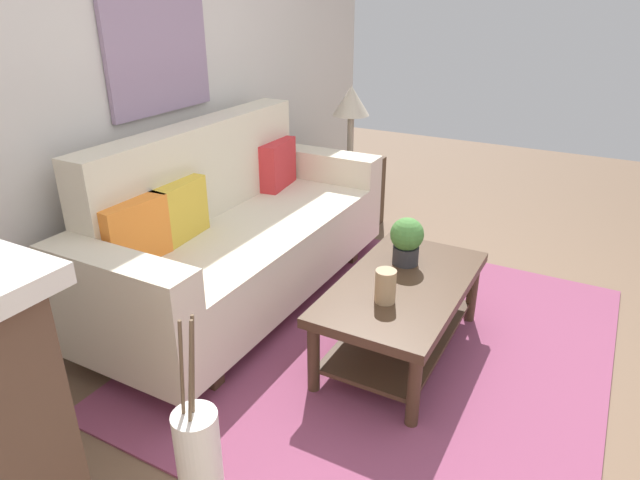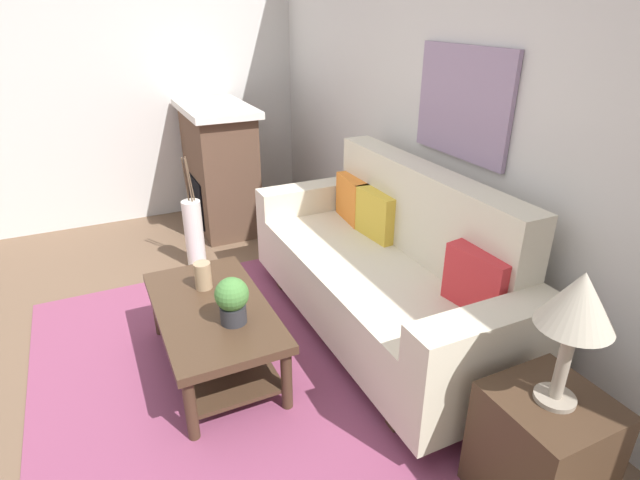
{
  "view_description": "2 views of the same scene",
  "coord_description": "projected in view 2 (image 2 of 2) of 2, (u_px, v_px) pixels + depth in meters",
  "views": [
    {
      "loc": [
        -2.42,
        -0.39,
        1.79
      ],
      "look_at": [
        0.0,
        0.93,
        0.54
      ],
      "focal_mm": 31.29,
      "sensor_mm": 36.0,
      "label": 1
    },
    {
      "loc": [
        2.42,
        -0.06,
        1.97
      ],
      "look_at": [
        -0.04,
        1.11,
        0.7
      ],
      "focal_mm": 28.39,
      "sensor_mm": 36.0,
      "label": 2
    }
  ],
  "objects": [
    {
      "name": "ground_plane",
      "position": [
        145.0,
        391.0,
        2.84
      ],
      "size": [
        9.33,
        9.33,
        0.0
      ],
      "primitive_type": "plane",
      "color": "brown"
    },
    {
      "name": "wall_back",
      "position": [
        464.0,
        117.0,
        3.06
      ],
      "size": [
        5.33,
        0.1,
        2.7
      ],
      "primitive_type": "cube",
      "color": "silver",
      "rests_on": "ground_plane"
    },
    {
      "name": "wall_left",
      "position": [
        138.0,
        78.0,
        4.68
      ],
      "size": [
        0.1,
        5.01,
        2.7
      ],
      "primitive_type": "cube",
      "color": "silver",
      "rests_on": "ground_plane"
    },
    {
      "name": "area_rug",
      "position": [
        232.0,
        366.0,
        3.03
      ],
      "size": [
        2.51,
        2.2,
        0.01
      ],
      "primitive_type": "cube",
      "color": "#843D5B",
      "rests_on": "ground_plane"
    },
    {
      "name": "couch",
      "position": [
        385.0,
        272.0,
        3.2
      ],
      "size": [
        2.15,
        0.84,
        1.08
      ],
      "color": "beige",
      "rests_on": "ground_plane"
    },
    {
      "name": "throw_pillow_orange",
      "position": [
        353.0,
        199.0,
        3.69
      ],
      "size": [
        0.37,
        0.15,
        0.32
      ],
      "primitive_type": "cube",
      "rotation": [
        0.0,
        0.0,
        -0.1
      ],
      "color": "orange",
      "rests_on": "couch"
    },
    {
      "name": "throw_pillow_mustard",
      "position": [
        376.0,
        214.0,
        3.42
      ],
      "size": [
        0.37,
        0.15,
        0.32
      ],
      "primitive_type": "cube",
      "rotation": [
        0.0,
        0.0,
        0.08
      ],
      "color": "gold",
      "rests_on": "couch"
    },
    {
      "name": "throw_pillow_crimson",
      "position": [
        477.0,
        281.0,
        2.6
      ],
      "size": [
        0.37,
        0.17,
        0.32
      ],
      "primitive_type": "cube",
      "rotation": [
        0.0,
        0.0,
        0.14
      ],
      "color": "red",
      "rests_on": "couch"
    },
    {
      "name": "coffee_table",
      "position": [
        213.0,
        323.0,
        2.89
      ],
      "size": [
        1.1,
        0.6,
        0.43
      ],
      "color": "#422D1E",
      "rests_on": "ground_plane"
    },
    {
      "name": "tabletop_vase",
      "position": [
        203.0,
        276.0,
        2.99
      ],
      "size": [
        0.1,
        0.1,
        0.16
      ],
      "primitive_type": "cylinder",
      "color": "tan",
      "rests_on": "coffee_table"
    },
    {
      "name": "potted_plant_tabletop",
      "position": [
        232.0,
        299.0,
        2.64
      ],
      "size": [
        0.18,
        0.18,
        0.26
      ],
      "color": "#2D2D33",
      "rests_on": "coffee_table"
    },
    {
      "name": "side_table",
      "position": [
        541.0,
        451.0,
        2.11
      ],
      "size": [
        0.44,
        0.44,
        0.56
      ],
      "primitive_type": "cube",
      "color": "#422D1E",
      "rests_on": "ground_plane"
    },
    {
      "name": "table_lamp",
      "position": [
        578.0,
        306.0,
        1.8
      ],
      "size": [
        0.28,
        0.28,
        0.57
      ],
      "color": "gray",
      "rests_on": "side_table"
    },
    {
      "name": "fireplace",
      "position": [
        220.0,
        167.0,
        4.73
      ],
      "size": [
        1.02,
        0.58,
        1.16
      ],
      "color": "brown",
      "rests_on": "ground_plane"
    },
    {
      "name": "floor_vase",
      "position": [
        194.0,
        234.0,
        4.1
      ],
      "size": [
        0.15,
        0.15,
        0.56
      ],
      "primitive_type": "cylinder",
      "color": "white",
      "rests_on": "ground_plane"
    },
    {
      "name": "floor_vase_branch_a",
      "position": [
        188.0,
        180.0,
        3.89
      ],
      "size": [
        0.03,
        0.04,
        0.36
      ],
      "primitive_type": "cylinder",
      "rotation": [
        0.07,
        0.05,
        0.0
      ],
      "color": "brown",
      "rests_on": "floor_vase"
    },
    {
      "name": "floor_vase_branch_b",
      "position": [
        190.0,
        179.0,
        3.92
      ],
      "size": [
        0.02,
        0.05,
        0.36
      ],
      "primitive_type": "cylinder",
      "rotation": [
        0.1,
        -0.01,
        0.0
      ],
      "color": "brown",
      "rests_on": "floor_vase"
    },
    {
      "name": "floor_vase_branch_c",
      "position": [
        185.0,
        179.0,
        3.91
      ],
      "size": [
        0.04,
        0.03,
        0.36
      ],
      "primitive_type": "cylinder",
      "rotation": [
        0.06,
        0.09,
        0.0
      ],
      "color": "brown",
      "rests_on": "floor_vase"
    },
    {
      "name": "framed_painting",
      "position": [
        462.0,
        103.0,
        2.95
      ],
      "size": [
        0.78,
        0.03,
        0.64
      ],
      "primitive_type": "cube",
      "color": "gray"
    }
  ]
}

